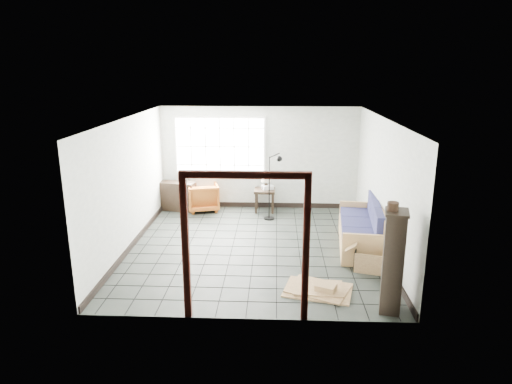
{
  "coord_description": "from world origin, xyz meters",
  "views": [
    {
      "loc": [
        0.41,
        -8.66,
        3.56
      ],
      "look_at": [
        0.02,
        0.3,
        1.08
      ],
      "focal_mm": 32.0,
      "sensor_mm": 36.0,
      "label": 1
    }
  ],
  "objects_px": {
    "armchair": "(203,196)",
    "tall_shelf": "(393,261)",
    "futon_sofa": "(364,230)",
    "side_table": "(265,193)"
  },
  "relations": [
    {
      "from": "armchair",
      "to": "tall_shelf",
      "type": "height_order",
      "value": "tall_shelf"
    },
    {
      "from": "futon_sofa",
      "to": "side_table",
      "type": "relative_size",
      "value": 3.87
    },
    {
      "from": "armchair",
      "to": "tall_shelf",
      "type": "xyz_separation_m",
      "value": [
        3.58,
        -4.8,
        0.41
      ]
    },
    {
      "from": "side_table",
      "to": "armchair",
      "type": "bearing_deg",
      "value": -180.0
    },
    {
      "from": "armchair",
      "to": "side_table",
      "type": "bearing_deg",
      "value": 165.17
    },
    {
      "from": "side_table",
      "to": "tall_shelf",
      "type": "distance_m",
      "value": 5.21
    },
    {
      "from": "futon_sofa",
      "to": "side_table",
      "type": "xyz_separation_m",
      "value": [
        -2.07,
        2.27,
        0.13
      ]
    },
    {
      "from": "futon_sofa",
      "to": "armchair",
      "type": "distance_m",
      "value": 4.29
    },
    {
      "from": "futon_sofa",
      "to": "armchair",
      "type": "bearing_deg",
      "value": 154.37
    },
    {
      "from": "armchair",
      "to": "side_table",
      "type": "height_order",
      "value": "armchair"
    }
  ]
}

